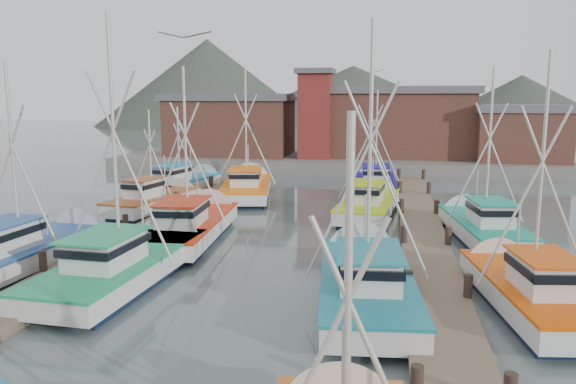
% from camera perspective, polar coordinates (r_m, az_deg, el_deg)
% --- Properties ---
extents(ground, '(260.00, 260.00, 0.00)m').
position_cam_1_polar(ground, '(22.88, -3.47, -8.57)').
color(ground, '#526361').
rests_on(ground, ground).
extents(dock_left, '(2.30, 46.00, 1.50)m').
position_cam_1_polar(dock_left, '(28.81, -15.19, -4.61)').
color(dock_left, brown).
rests_on(dock_left, ground).
extents(dock_right, '(2.30, 46.00, 1.50)m').
position_cam_1_polar(dock_right, '(26.13, 13.91, -6.02)').
color(dock_right, brown).
rests_on(dock_right, ground).
extents(quay, '(44.00, 16.00, 1.20)m').
position_cam_1_polar(quay, '(58.68, 5.20, 3.26)').
color(quay, slate).
rests_on(quay, ground).
extents(shed_left, '(12.72, 8.48, 6.20)m').
position_cam_1_polar(shed_left, '(58.46, -5.81, 6.90)').
color(shed_left, brown).
rests_on(shed_left, quay).
extents(shed_center, '(14.84, 9.54, 6.90)m').
position_cam_1_polar(shed_center, '(58.14, 11.20, 7.10)').
color(shed_center, brown).
rests_on(shed_center, quay).
extents(shed_right, '(8.48, 6.36, 5.20)m').
position_cam_1_polar(shed_right, '(56.41, 22.50, 5.60)').
color(shed_right, brown).
rests_on(shed_right, quay).
extents(lookout_tower, '(3.60, 3.60, 8.50)m').
position_cam_1_polar(lookout_tower, '(54.59, 2.78, 8.02)').
color(lookout_tower, maroon).
rests_on(lookout_tower, quay).
extents(distant_hills, '(175.00, 140.00, 42.00)m').
position_cam_1_polar(distant_hills, '(144.97, 3.27, 6.88)').
color(distant_hills, '#3F493D').
rests_on(distant_hills, ground).
extents(boat_4, '(4.44, 10.24, 11.09)m').
position_cam_1_polar(boat_4, '(23.19, -15.68, -6.89)').
color(boat_4, '#0F1C32').
rests_on(boat_4, ground).
extents(boat_5, '(4.21, 10.16, 10.52)m').
position_cam_1_polar(boat_5, '(20.49, 7.87, -8.83)').
color(boat_5, '#0F1C32').
rests_on(boat_5, ground).
extents(boat_6, '(3.83, 9.30, 9.32)m').
position_cam_1_polar(boat_6, '(26.42, -24.52, -5.39)').
color(boat_6, '#0F1C32').
rests_on(boat_6, ground).
extents(boat_7, '(3.76, 8.56, 9.26)m').
position_cam_1_polar(boat_7, '(21.04, 22.91, -9.03)').
color(boat_7, '#0F1C32').
rests_on(boat_7, ground).
extents(boat_8, '(3.85, 10.03, 9.48)m').
position_cam_1_polar(boat_8, '(29.06, -9.69, -3.32)').
color(boat_8, '#0F1C32').
rests_on(boat_8, ground).
extents(boat_9, '(3.74, 9.35, 9.10)m').
position_cam_1_polar(boat_9, '(34.49, 8.31, -1.23)').
color(boat_9, '#0F1C32').
rests_on(boat_9, ground).
extents(boat_10, '(3.85, 8.47, 6.98)m').
position_cam_1_polar(boat_10, '(36.45, -13.07, -0.80)').
color(boat_10, '#0F1C32').
rests_on(boat_10, ground).
extents(boat_11, '(3.84, 8.85, 9.27)m').
position_cam_1_polar(boat_11, '(30.06, 18.95, -3.28)').
color(boat_11, '#0F1C32').
rests_on(boat_11, ground).
extents(boat_12, '(4.92, 10.50, 10.10)m').
position_cam_1_polar(boat_12, '(40.69, -4.14, 0.53)').
color(boat_12, '#0F1C32').
rests_on(boat_12, ground).
extents(boat_13, '(3.43, 9.28, 8.40)m').
position_cam_1_polar(boat_13, '(42.45, 8.84, 0.81)').
color(boat_13, '#0F1C32').
rests_on(boat_13, ground).
extents(boat_14, '(4.28, 9.21, 7.14)m').
position_cam_1_polar(boat_14, '(42.83, -10.46, 0.84)').
color(boat_14, '#0F1C32').
rests_on(boat_14, ground).
extents(gull_near, '(1.55, 0.65, 0.24)m').
position_cam_1_polar(gull_near, '(16.51, -10.46, 15.36)').
color(gull_near, gray).
rests_on(gull_near, ground).
extents(gull_far, '(1.55, 0.61, 0.24)m').
position_cam_1_polar(gull_far, '(26.13, 7.90, 11.93)').
color(gull_far, gray).
rests_on(gull_far, ground).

